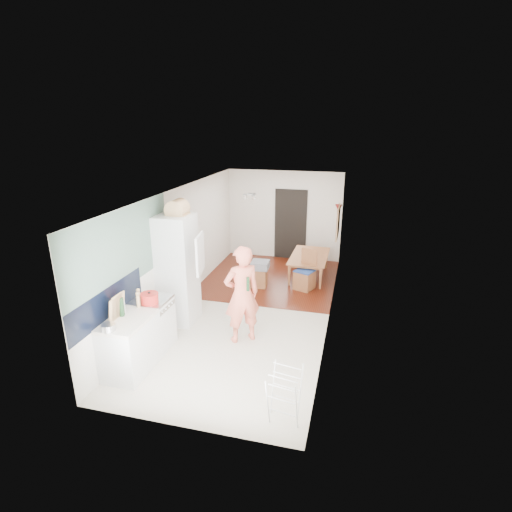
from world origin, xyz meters
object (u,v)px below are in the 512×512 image
at_px(stool, 259,277).
at_px(dining_table, 310,268).
at_px(person, 242,286).
at_px(dining_chair, 305,270).
at_px(drying_rack, 284,396).

bearing_deg(stool, dining_table, 40.28).
bearing_deg(person, dining_chair, -143.19).
relative_size(dining_chair, drying_rack, 1.25).
bearing_deg(dining_chair, stool, -152.61).
height_order(dining_chair, drying_rack, dining_chair).
bearing_deg(dining_chair, dining_table, 108.79).
bearing_deg(person, dining_table, -139.85).
bearing_deg(person, drying_rack, 84.68).
height_order(stool, drying_rack, drying_rack).
distance_m(stool, drying_rack, 4.52).
distance_m(dining_chair, stool, 1.10).
bearing_deg(stool, person, -83.09).
xyz_separation_m(stool, drying_rack, (1.41, -4.29, 0.15)).
height_order(dining_table, dining_chair, dining_chair).
relative_size(dining_table, dining_chair, 1.44).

